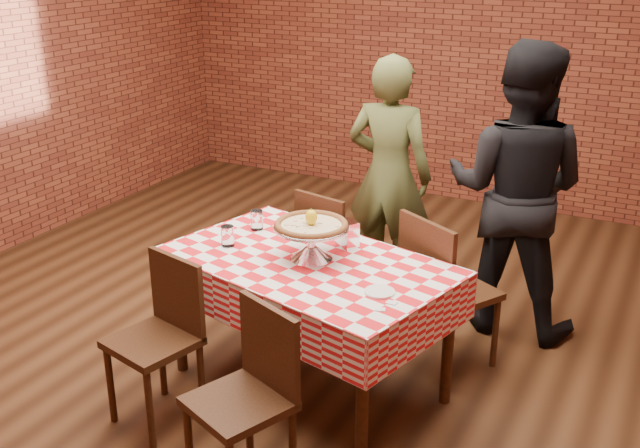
% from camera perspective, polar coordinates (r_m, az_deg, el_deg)
% --- Properties ---
extents(ground, '(6.00, 6.00, 0.00)m').
position_cam_1_polar(ground, '(4.76, -1.44, -8.61)').
color(ground, black).
rests_on(ground, ground).
extents(back_wall, '(5.50, 0.00, 5.50)m').
position_cam_1_polar(back_wall, '(6.98, 10.50, 13.31)').
color(back_wall, maroon).
rests_on(back_wall, ground).
extents(table, '(1.64, 1.22, 0.75)m').
position_cam_1_polar(table, '(4.14, -0.87, -7.56)').
color(table, '#3F2511').
rests_on(table, ground).
extents(tablecloth, '(1.69, 1.26, 0.25)m').
position_cam_1_polar(tablecloth, '(4.02, -0.89, -4.35)').
color(tablecloth, red).
rests_on(tablecloth, table).
extents(pizza_stand, '(0.40, 0.40, 0.18)m').
position_cam_1_polar(pizza_stand, '(3.95, -0.66, -1.40)').
color(pizza_stand, silver).
rests_on(pizza_stand, tablecloth).
extents(pizza, '(0.38, 0.38, 0.03)m').
position_cam_1_polar(pizza, '(3.92, -0.66, -0.12)').
color(pizza, beige).
rests_on(pizza, pizza_stand).
extents(lemon, '(0.06, 0.06, 0.08)m').
position_cam_1_polar(lemon, '(3.90, -0.66, 0.51)').
color(lemon, yellow).
rests_on(lemon, pizza).
extents(water_glass_left, '(0.09, 0.09, 0.11)m').
position_cam_1_polar(water_glass_left, '(4.15, -6.94, -0.90)').
color(water_glass_left, white).
rests_on(water_glass_left, tablecloth).
extents(water_glass_right, '(0.09, 0.09, 0.11)m').
position_cam_1_polar(water_glass_right, '(4.36, -4.76, 0.31)').
color(water_glass_right, white).
rests_on(water_glass_right, tablecloth).
extents(side_plate, '(0.18, 0.18, 0.01)m').
position_cam_1_polar(side_plate, '(3.63, 4.49, -5.09)').
color(side_plate, white).
rests_on(side_plate, tablecloth).
extents(sweetener_packet_a, '(0.06, 0.05, 0.00)m').
position_cam_1_polar(sweetener_packet_a, '(3.47, 4.51, -6.40)').
color(sweetener_packet_a, white).
rests_on(sweetener_packet_a, tablecloth).
extents(sweetener_packet_b, '(0.05, 0.04, 0.00)m').
position_cam_1_polar(sweetener_packet_b, '(3.54, 5.38, -5.89)').
color(sweetener_packet_b, white).
rests_on(sweetener_packet_b, tablecloth).
extents(condiment_caddy, '(0.13, 0.12, 0.15)m').
position_cam_1_polar(condiment_caddy, '(4.10, 2.08, -0.77)').
color(condiment_caddy, silver).
rests_on(condiment_caddy, tablecloth).
extents(chair_near_left, '(0.47, 0.47, 0.86)m').
position_cam_1_polar(chair_near_left, '(3.92, -12.42, -8.91)').
color(chair_near_left, '#3F2511').
rests_on(chair_near_left, ground).
extents(chair_near_right, '(0.51, 0.51, 0.87)m').
position_cam_1_polar(chair_near_right, '(3.41, -6.11, -13.48)').
color(chair_near_right, '#3F2511').
rests_on(chair_near_right, ground).
extents(chair_far_left, '(0.46, 0.46, 0.86)m').
position_cam_1_polar(chair_far_left, '(4.89, 1.24, -2.13)').
color(chair_far_left, '#3F2511').
rests_on(chair_far_left, ground).
extents(chair_far_right, '(0.60, 0.60, 0.92)m').
position_cam_1_polar(chair_far_right, '(4.38, 9.75, -4.90)').
color(chair_far_right, '#3F2511').
rests_on(chair_far_right, ground).
extents(diner_olive, '(0.60, 0.40, 1.63)m').
position_cam_1_polar(diner_olive, '(5.18, 5.20, 3.67)').
color(diner_olive, '#4C552B').
rests_on(diner_olive, ground).
extents(diner_black, '(0.88, 0.68, 1.80)m').
position_cam_1_polar(diner_black, '(4.73, 14.49, 2.43)').
color(diner_black, black).
rests_on(diner_black, ground).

